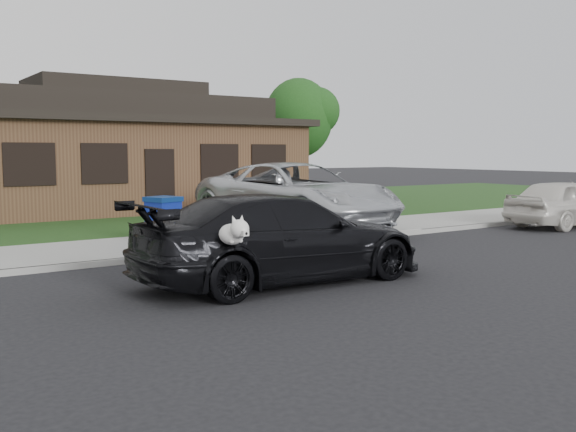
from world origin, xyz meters
TOP-DOWN VIEW (x-y plane):
  - ground at (0.00, 0.00)m, footprint 120.00×120.00m
  - sidewalk at (0.00, 5.00)m, footprint 60.00×3.00m
  - curb at (0.00, 3.50)m, footprint 60.00×0.12m
  - lawn at (0.00, 13.00)m, footprint 60.00×13.00m
  - driveway at (6.00, 10.00)m, footprint 4.50×13.00m
  - sedan at (1.63, 0.32)m, footprint 5.17×2.50m
  - minivan at (5.77, 5.79)m, footprint 3.59×6.61m
  - white_compact at (12.97, 2.26)m, footprint 4.20×1.85m
  - recycling_bin at (1.44, 4.79)m, footprint 0.81×0.81m
  - house at (4.00, 15.00)m, footprint 12.60×8.60m
  - tree_1 at (12.14, 14.40)m, footprint 3.15×3.00m

SIDE VIEW (x-z plane):
  - ground at x=0.00m, z-range 0.00..0.00m
  - sidewalk at x=0.00m, z-range 0.00..0.12m
  - curb at x=0.00m, z-range 0.00..0.12m
  - lawn at x=0.00m, z-range 0.00..0.13m
  - driveway at x=6.00m, z-range 0.00..0.14m
  - recycling_bin at x=1.44m, z-range 0.13..1.20m
  - white_compact at x=12.97m, z-range 0.00..1.41m
  - sedan at x=1.63m, z-range 0.00..1.49m
  - minivan at x=5.77m, z-range 0.14..1.90m
  - house at x=4.00m, z-range -0.19..4.46m
  - tree_1 at x=12.14m, z-range 1.09..6.34m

